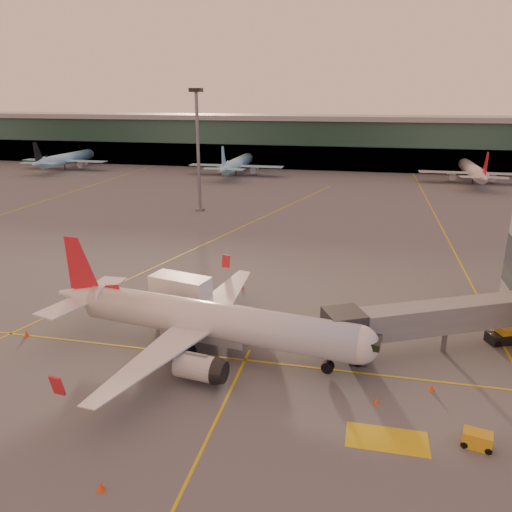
% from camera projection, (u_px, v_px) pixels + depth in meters
% --- Properties ---
extents(ground, '(600.00, 600.00, 0.00)m').
position_uv_depth(ground, '(177.00, 382.00, 44.26)').
color(ground, '#4C4F54').
rests_on(ground, ground).
extents(taxi_markings, '(100.12, 173.00, 0.01)m').
position_uv_depth(taxi_markings, '(230.00, 241.00, 87.08)').
color(taxi_markings, gold).
rests_on(taxi_markings, ground).
extents(terminal, '(400.00, 20.00, 17.60)m').
position_uv_depth(terminal, '(324.00, 142.00, 173.27)').
color(terminal, '#19382D').
rests_on(terminal, ground).
extents(mast_west_near, '(2.40, 2.40, 25.60)m').
position_uv_depth(mast_west_near, '(198.00, 142.00, 105.10)').
color(mast_west_near, slate).
rests_on(mast_west_near, ground).
extents(distant_aircraft_row, '(350.00, 34.00, 13.00)m').
position_uv_depth(distant_aircraft_row, '(351.00, 179.00, 151.64)').
color(distant_aircraft_row, '#98DCFF').
rests_on(distant_aircraft_row, ground).
extents(main_airplane, '(34.22, 30.98, 10.34)m').
position_uv_depth(main_airplane, '(204.00, 321.00, 48.44)').
color(main_airplane, silver).
rests_on(main_airplane, ground).
extents(jet_bridge, '(24.38, 14.11, 5.35)m').
position_uv_depth(jet_bridge, '(459.00, 317.00, 48.72)').
color(jet_bridge, slate).
rests_on(jet_bridge, ground).
extents(catering_truck, '(7.11, 4.32, 5.15)m').
position_uv_depth(catering_truck, '(181.00, 295.00, 55.65)').
color(catering_truck, '#A61917').
rests_on(catering_truck, ground).
extents(gpu_cart, '(2.28, 1.65, 1.20)m').
position_uv_depth(gpu_cart, '(477.00, 440.00, 35.89)').
color(gpu_cart, gold).
rests_on(gpu_cart, ground).
extents(pushback_tug, '(3.70, 2.87, 1.69)m').
position_uv_depth(pushback_tug, '(504.00, 336.00, 51.05)').
color(pushback_tug, black).
rests_on(pushback_tug, ground).
extents(cone_nose, '(0.49, 0.49, 0.63)m').
position_uv_depth(cone_nose, '(432.00, 388.00, 42.81)').
color(cone_nose, '#FF440D').
rests_on(cone_nose, ground).
extents(cone_tail, '(0.51, 0.51, 0.64)m').
position_uv_depth(cone_tail, '(26.00, 333.00, 52.52)').
color(cone_tail, '#FF440D').
rests_on(cone_tail, ground).
extents(cone_wing_right, '(0.51, 0.51, 0.64)m').
position_uv_depth(cone_wing_right, '(101.00, 486.00, 32.00)').
color(cone_wing_right, '#FF440D').
rests_on(cone_wing_right, ground).
extents(cone_wing_left, '(0.49, 0.49, 0.62)m').
position_uv_depth(cone_wing_left, '(242.00, 286.00, 65.49)').
color(cone_wing_left, '#FF440D').
rests_on(cone_wing_left, ground).
extents(cone_fwd, '(0.41, 0.41, 0.52)m').
position_uv_depth(cone_fwd, '(376.00, 401.00, 41.04)').
color(cone_fwd, '#FF440D').
rests_on(cone_fwd, ground).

